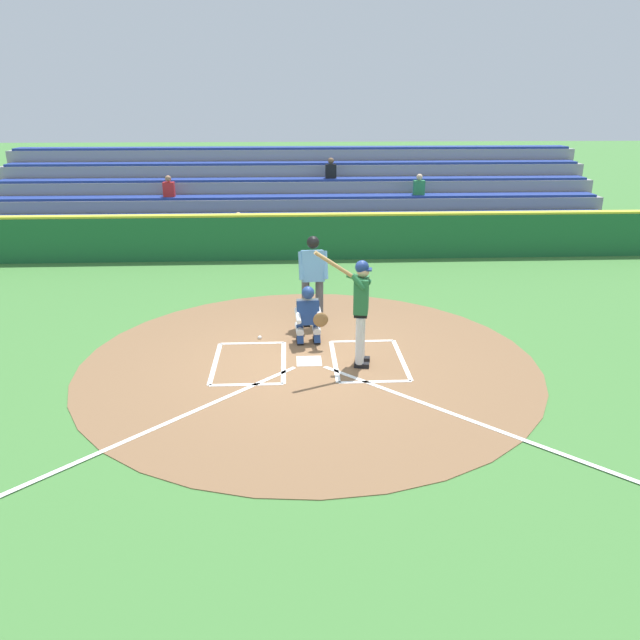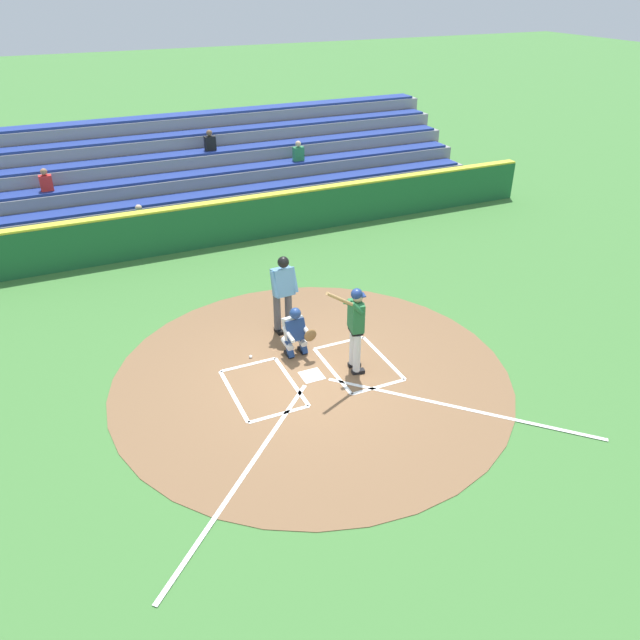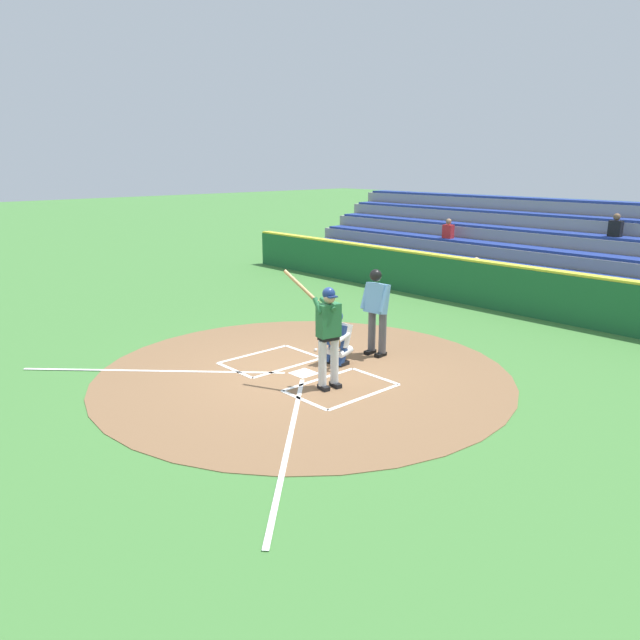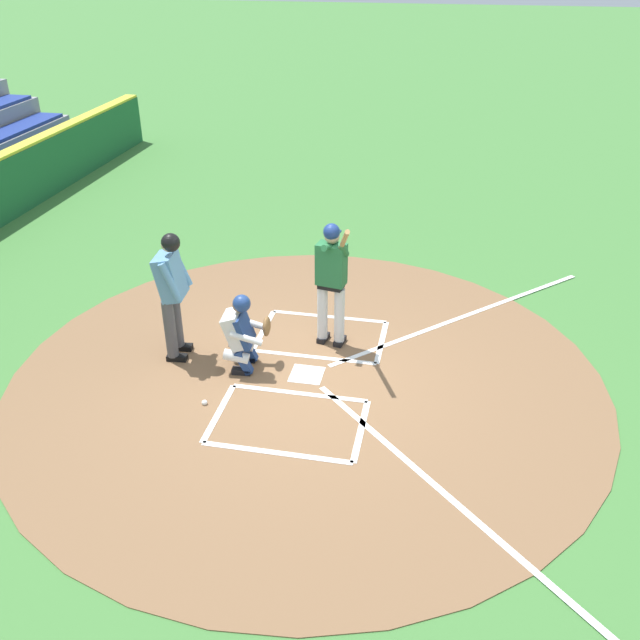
# 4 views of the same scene
# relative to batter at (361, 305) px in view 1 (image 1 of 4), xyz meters

# --- Properties ---
(ground_plane) EXTENTS (120.00, 120.00, 0.00)m
(ground_plane) POSITION_rel_batter_xyz_m (0.87, -0.18, -1.10)
(ground_plane) COLOR #427A38
(dirt_circle) EXTENTS (8.00, 8.00, 0.01)m
(dirt_circle) POSITION_rel_batter_xyz_m (0.87, -0.18, -1.09)
(dirt_circle) COLOR brown
(dirt_circle) RESTS_ON ground
(home_plate_and_chalk) EXTENTS (7.93, 4.91, 0.01)m
(home_plate_and_chalk) POSITION_rel_batter_xyz_m (0.87, 0.70, -1.08)
(home_plate_and_chalk) COLOR white
(home_plate_and_chalk) RESTS_ON dirt_circle
(batter) EXTENTS (1.02, 0.59, 2.13)m
(batter) POSITION_rel_batter_xyz_m (0.00, 0.00, 0.00)
(batter) COLOR silver
(batter) RESTS_ON ground
(catcher) EXTENTS (0.62, 0.61, 1.13)m
(catcher) POSITION_rel_batter_xyz_m (0.84, -1.07, -0.51)
(catcher) COLOR black
(catcher) RESTS_ON ground
(plate_umpire) EXTENTS (0.60, 0.45, 1.86)m
(plate_umpire) POSITION_rel_batter_xyz_m (0.72, -2.07, -0.02)
(plate_umpire) COLOR #4C4C51
(plate_umpire) RESTS_ON ground
(baseball) EXTENTS (0.07, 0.07, 0.07)m
(baseball) POSITION_rel_batter_xyz_m (1.79, -1.31, -1.06)
(baseball) COLOR white
(baseball) RESTS_ON ground
(backstop_wall) EXTENTS (22.00, 0.36, 1.31)m
(backstop_wall) POSITION_rel_batter_xyz_m (0.87, -7.68, -0.45)
(backstop_wall) COLOR #1E6033
(backstop_wall) RESTS_ON ground
(bleacher_stand) EXTENTS (20.00, 5.10, 2.78)m
(bleacher_stand) POSITION_rel_batter_xyz_m (0.87, -11.50, -0.10)
(bleacher_stand) COLOR gray
(bleacher_stand) RESTS_ON ground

